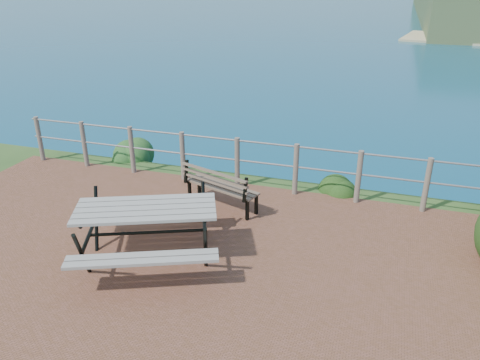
# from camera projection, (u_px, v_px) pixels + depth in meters

# --- Properties ---
(ground) EXTENTS (10.00, 7.00, 0.12)m
(ground) POSITION_uv_depth(u_px,v_px,m) (161.00, 285.00, 6.34)
(ground) COLOR brown
(ground) RESTS_ON ground
(safety_railing) EXTENTS (9.40, 0.10, 1.00)m
(safety_railing) POSITION_uv_depth(u_px,v_px,m) (237.00, 160.00, 9.02)
(safety_railing) COLOR #6B5B4C
(safety_railing) RESTS_ON ground
(picnic_table) EXTENTS (2.13, 1.60, 0.83)m
(picnic_table) POSITION_uv_depth(u_px,v_px,m) (147.00, 227.00, 6.72)
(picnic_table) COLOR #9C988C
(picnic_table) RESTS_ON ground
(park_bench) EXTENTS (1.46, 0.80, 0.80)m
(park_bench) POSITION_uv_depth(u_px,v_px,m) (222.00, 181.00, 8.23)
(park_bench) COLOR brown
(park_bench) RESTS_ON ground
(shrub_lip_west) EXTENTS (0.82, 0.82, 0.59)m
(shrub_lip_west) POSITION_uv_depth(u_px,v_px,m) (134.00, 157.00, 10.74)
(shrub_lip_west) COLOR #1B481D
(shrub_lip_west) RESTS_ON ground
(shrub_lip_east) EXTENTS (0.75, 0.75, 0.49)m
(shrub_lip_east) POSITION_uv_depth(u_px,v_px,m) (340.00, 190.00, 9.11)
(shrub_lip_east) COLOR #194013
(shrub_lip_east) RESTS_ON ground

